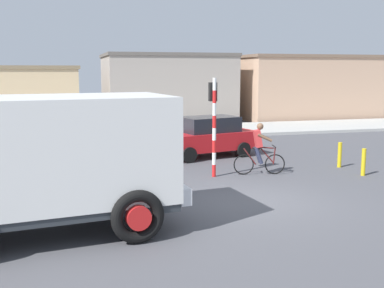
{
  "coord_description": "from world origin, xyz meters",
  "views": [
    {
      "loc": [
        -4.61,
        -11.26,
        3.42
      ],
      "look_at": [
        -0.89,
        2.5,
        1.2
      ],
      "focal_mm": 44.12,
      "sensor_mm": 36.0,
      "label": 1
    }
  ],
  "objects_px": {
    "bollard_far": "(340,155)",
    "truck_foreground": "(46,156)",
    "traffic_light_pole": "(214,113)",
    "car_red_near": "(207,136)",
    "cyclist": "(259,149)",
    "bollard_near": "(364,162)"
  },
  "relations": [
    {
      "from": "bollard_far",
      "to": "truck_foreground",
      "type": "bearing_deg",
      "value": -155.2
    },
    {
      "from": "traffic_light_pole",
      "to": "truck_foreground",
      "type": "bearing_deg",
      "value": -139.2
    },
    {
      "from": "traffic_light_pole",
      "to": "car_red_near",
      "type": "relative_size",
      "value": 0.75
    },
    {
      "from": "truck_foreground",
      "to": "bollard_far",
      "type": "xyz_separation_m",
      "value": [
        9.83,
        4.54,
        -1.22
      ]
    },
    {
      "from": "cyclist",
      "to": "bollard_far",
      "type": "height_order",
      "value": "cyclist"
    },
    {
      "from": "bollard_far",
      "to": "cyclist",
      "type": "bearing_deg",
      "value": -173.88
    },
    {
      "from": "bollard_near",
      "to": "bollard_far",
      "type": "relative_size",
      "value": 1.0
    },
    {
      "from": "car_red_near",
      "to": "traffic_light_pole",
      "type": "bearing_deg",
      "value": -103.49
    },
    {
      "from": "traffic_light_pole",
      "to": "bollard_far",
      "type": "xyz_separation_m",
      "value": [
        4.8,
        0.2,
        -1.62
      ]
    },
    {
      "from": "traffic_light_pole",
      "to": "car_red_near",
      "type": "height_order",
      "value": "traffic_light_pole"
    },
    {
      "from": "truck_foreground",
      "to": "cyclist",
      "type": "xyz_separation_m",
      "value": [
        6.57,
        4.19,
        -0.8
      ]
    },
    {
      "from": "bollard_near",
      "to": "truck_foreground",
      "type": "bearing_deg",
      "value": -162.27
    },
    {
      "from": "traffic_light_pole",
      "to": "bollard_far",
      "type": "height_order",
      "value": "traffic_light_pole"
    },
    {
      "from": "cyclist",
      "to": "bollard_far",
      "type": "distance_m",
      "value": 3.3
    },
    {
      "from": "car_red_near",
      "to": "bollard_near",
      "type": "relative_size",
      "value": 4.77
    },
    {
      "from": "truck_foreground",
      "to": "car_red_near",
      "type": "height_order",
      "value": "truck_foreground"
    },
    {
      "from": "traffic_light_pole",
      "to": "cyclist",
      "type": "bearing_deg",
      "value": -5.53
    },
    {
      "from": "cyclist",
      "to": "traffic_light_pole",
      "type": "height_order",
      "value": "traffic_light_pole"
    },
    {
      "from": "traffic_light_pole",
      "to": "car_red_near",
      "type": "distance_m",
      "value": 3.82
    },
    {
      "from": "car_red_near",
      "to": "bollard_near",
      "type": "height_order",
      "value": "car_red_near"
    },
    {
      "from": "car_red_near",
      "to": "truck_foreground",
      "type": "bearing_deg",
      "value": -126.79
    },
    {
      "from": "truck_foreground",
      "to": "bollard_far",
      "type": "bearing_deg",
      "value": 24.8
    }
  ]
}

